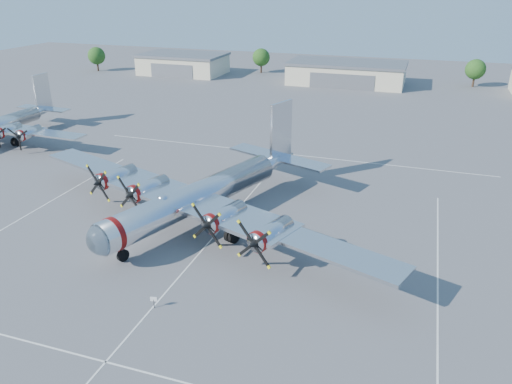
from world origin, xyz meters
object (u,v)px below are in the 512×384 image
(main_bomber_b29, at_px, (206,219))
(info_placard, at_px, (154,300))
(bomber_west, at_px, (4,140))
(hangar_center, at_px, (346,73))
(tree_west, at_px, (261,57))
(tree_east, at_px, (475,69))
(hangar_west, at_px, (183,64))
(tree_far_west, at_px, (97,56))

(main_bomber_b29, bearing_deg, info_placard, -61.18)
(main_bomber_b29, xyz_separation_m, bomber_west, (-43.30, 16.09, 0.00))
(hangar_center, xyz_separation_m, bomber_west, (-45.70, -65.13, -2.71))
(hangar_center, distance_m, main_bomber_b29, 81.30)
(tree_west, xyz_separation_m, info_placard, (25.14, -105.39, -3.48))
(tree_east, relative_size, bomber_west, 0.19)
(hangar_west, xyz_separation_m, main_bomber_b29, (42.60, -81.22, -2.71))
(main_bomber_b29, distance_m, bomber_west, 46.19)
(tree_east, bearing_deg, hangar_west, -175.40)
(hangar_west, distance_m, info_placard, 107.33)
(tree_far_west, xyz_separation_m, tree_west, (45.00, 12.00, 0.00))
(hangar_west, bearing_deg, info_placard, -65.12)
(tree_far_west, height_order, info_placard, tree_far_west)
(tree_far_west, bearing_deg, hangar_west, 9.01)
(tree_east, distance_m, bomber_west, 103.99)
(hangar_west, height_order, bomber_west, hangar_west)
(tree_east, xyz_separation_m, main_bomber_b29, (-32.40, -87.26, -4.22))
(bomber_west, relative_size, info_placard, 32.96)
(tree_far_west, distance_m, tree_east, 100.50)
(tree_east, bearing_deg, bomber_west, -136.77)
(hangar_west, distance_m, tree_east, 75.26)
(tree_west, bearing_deg, tree_far_west, -165.07)
(hangar_center, bearing_deg, hangar_west, 180.00)
(hangar_west, relative_size, main_bomber_b29, 0.47)
(tree_west, relative_size, main_bomber_b29, 0.14)
(tree_west, bearing_deg, bomber_west, -105.80)
(tree_far_west, bearing_deg, main_bomber_b29, -48.82)
(tree_far_west, distance_m, info_placard, 116.85)
(main_bomber_b29, height_order, bomber_west, main_bomber_b29)
(tree_west, height_order, tree_east, same)
(tree_west, distance_m, tree_east, 55.04)
(info_placard, bearing_deg, tree_far_west, 114.73)
(hangar_west, xyz_separation_m, hangar_center, (45.00, -0.00, -0.00))
(tree_east, relative_size, info_placard, 6.34)
(tree_far_west, relative_size, tree_east, 1.00)
(tree_west, distance_m, info_placard, 108.41)
(tree_east, distance_m, info_placard, 107.67)
(tree_far_west, bearing_deg, info_placard, -53.09)
(tree_west, bearing_deg, main_bomber_b29, -75.79)
(hangar_west, height_order, tree_east, tree_east)
(tree_far_west, distance_m, main_bomber_b29, 102.74)
(bomber_west, xyz_separation_m, info_placard, (45.84, -32.22, 0.74))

